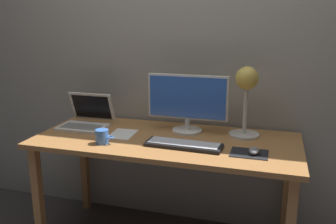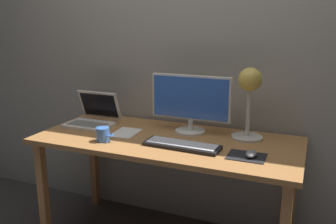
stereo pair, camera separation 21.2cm
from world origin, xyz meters
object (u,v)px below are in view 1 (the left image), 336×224
(keyboard_main, at_px, (184,145))
(mouse, at_px, (254,151))
(monitor, at_px, (188,101))
(laptop, at_px, (87,117))
(coffee_mug, at_px, (102,137))
(desk_lamp, at_px, (246,89))

(keyboard_main, bearing_deg, mouse, -0.99)
(monitor, relative_size, laptop, 1.64)
(mouse, distance_m, coffee_mug, 0.87)
(monitor, height_order, desk_lamp, desk_lamp)
(monitor, distance_m, laptop, 0.70)
(keyboard_main, distance_m, laptop, 0.76)
(laptop, distance_m, coffee_mug, 0.39)
(keyboard_main, height_order, coffee_mug, coffee_mug)
(monitor, xyz_separation_m, laptop, (-0.68, -0.07, -0.14))
(monitor, relative_size, mouse, 5.35)
(monitor, xyz_separation_m, mouse, (0.44, -0.29, -0.18))
(monitor, bearing_deg, coffee_mug, -139.51)
(desk_lamp, bearing_deg, keyboard_main, -136.23)
(coffee_mug, bearing_deg, laptop, 131.31)
(desk_lamp, height_order, mouse, desk_lamp)
(keyboard_main, distance_m, desk_lamp, 0.52)
(keyboard_main, xyz_separation_m, desk_lamp, (0.31, 0.30, 0.29))
(keyboard_main, bearing_deg, monitor, 99.55)
(laptop, relative_size, coffee_mug, 2.76)
(mouse, bearing_deg, coffee_mug, -175.16)
(monitor, height_order, mouse, monitor)
(mouse, bearing_deg, keyboard_main, 179.01)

